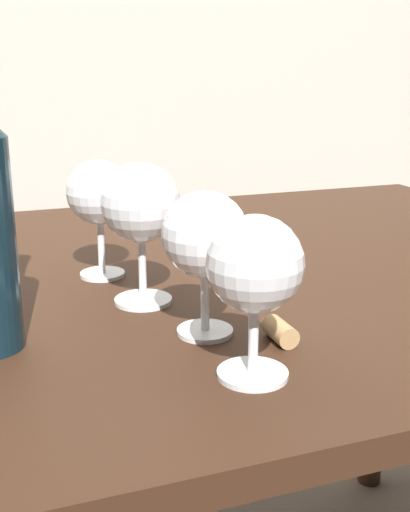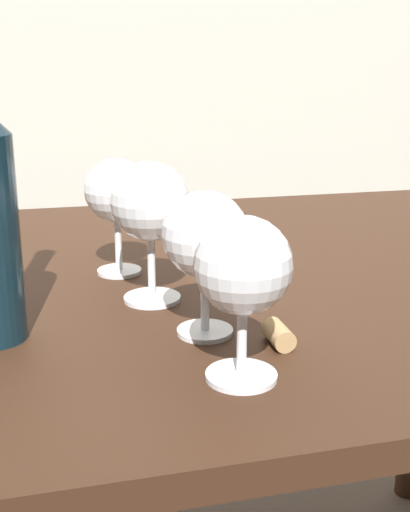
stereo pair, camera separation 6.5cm
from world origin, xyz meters
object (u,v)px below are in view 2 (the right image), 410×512
(wine_glass_merlot, at_px, (243,268))
(wine_glass_cabernet, at_px, (205,236))
(wine_glass_port, at_px, (116,194))
(cork, at_px, (278,335))
(wine_glass_amber, at_px, (150,205))

(wine_glass_merlot, distance_m, wine_glass_cabernet, 0.11)
(wine_glass_merlot, distance_m, wine_glass_port, 0.34)
(wine_glass_port, relative_size, cork, 3.63)
(wine_glass_cabernet, relative_size, wine_glass_port, 0.98)
(wine_glass_cabernet, height_order, wine_glass_port, wine_glass_port)
(wine_glass_amber, xyz_separation_m, cork, (0.10, -0.16, -0.10))
(wine_glass_cabernet, bearing_deg, wine_glass_port, 105.22)
(wine_glass_cabernet, distance_m, cork, 0.12)
(wine_glass_port, bearing_deg, wine_glass_cabernet, -74.78)
(wine_glass_amber, height_order, wine_glass_port, wine_glass_amber)
(wine_glass_merlot, height_order, wine_glass_port, wine_glass_port)
(wine_glass_cabernet, height_order, cork, wine_glass_cabernet)
(wine_glass_cabernet, bearing_deg, wine_glass_amber, 108.07)
(wine_glass_cabernet, height_order, wine_glass_amber, wine_glass_amber)
(wine_glass_amber, bearing_deg, wine_glass_merlot, -78.76)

